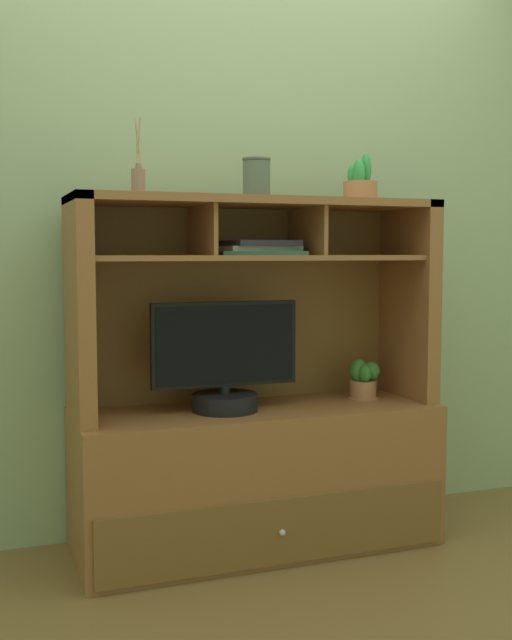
# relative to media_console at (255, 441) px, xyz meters

# --- Properties ---
(floor_plane) EXTENTS (6.00, 6.00, 0.02)m
(floor_plane) POSITION_rel_media_console_xyz_m (0.00, -0.01, -0.42)
(floor_plane) COLOR brown
(floor_plane) RESTS_ON ground
(back_wall) EXTENTS (6.00, 0.02, 2.80)m
(back_wall) POSITION_rel_media_console_xyz_m (0.00, 0.28, 0.99)
(back_wall) COLOR #96AE7F
(back_wall) RESTS_ON ground
(media_console) EXTENTS (1.40, 0.54, 1.35)m
(media_console) POSITION_rel_media_console_xyz_m (0.00, 0.00, 0.00)
(media_console) COLOR #925B31
(media_console) RESTS_ON ground
(tv_monitor) EXTENTS (0.57, 0.25, 0.42)m
(tv_monitor) POSITION_rel_media_console_xyz_m (-0.14, -0.04, 0.30)
(tv_monitor) COLOR black
(tv_monitor) RESTS_ON media_console
(potted_orchid) EXTENTS (0.13, 0.12, 0.16)m
(potted_orchid) POSITION_rel_media_console_xyz_m (0.47, -0.01, 0.21)
(potted_orchid) COLOR #AA6C46
(potted_orchid) RESTS_ON media_console
(magazine_stack_left) EXTENTS (0.36, 0.30, 0.06)m
(magazine_stack_left) POSITION_rel_media_console_xyz_m (0.02, 0.03, 0.75)
(magazine_stack_left) COLOR #477E6D
(magazine_stack_left) RESTS_ON media_console
(diffuser_bottle) EXTENTS (0.05, 0.05, 0.27)m
(diffuser_bottle) POSITION_rel_media_console_xyz_m (-0.46, -0.03, 0.99)
(diffuser_bottle) COLOR #8E6C56
(diffuser_bottle) RESTS_ON media_console
(potted_succulent) EXTENTS (0.16, 0.16, 0.19)m
(potted_succulent) POSITION_rel_media_console_xyz_m (0.45, 0.01, 1.00)
(potted_succulent) COLOR #BA734A
(potted_succulent) RESTS_ON media_console
(ceramic_vase) EXTENTS (0.11, 0.11, 0.15)m
(ceramic_vase) POSITION_rel_media_console_xyz_m (0.00, -0.01, 1.02)
(ceramic_vase) COLOR #536152
(ceramic_vase) RESTS_ON media_console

